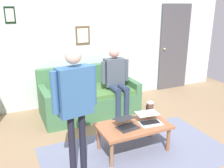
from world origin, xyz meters
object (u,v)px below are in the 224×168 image
person_standing (75,97)px  french_press (150,108)px  couch (89,98)px  coffee_table (134,128)px  person_seated (116,77)px  laptop_left (149,120)px  interior_door (174,48)px  laptop_center (126,124)px

person_standing → french_press: bearing=-164.6°
couch → coffee_table: (-0.15, 1.50, 0.05)m
person_seated → laptop_left: bearing=86.3°
couch → french_press: bearing=112.6°
coffee_table → laptop_left: 0.26m
interior_door → laptop_center: size_ratio=6.28×
couch → laptop_left: 1.58m
interior_door → person_seated: size_ratio=1.60×
laptop_center → person_standing: person_standing is taller
couch → person_standing: person_standing is taller
coffee_table → person_seated: size_ratio=0.79×
french_press → person_seated: bearing=-86.4°
couch → laptop_left: (-0.39, 1.53, 0.14)m
laptop_center → person_standing: (0.75, 0.14, 0.57)m
laptop_center → person_seated: bearing=-109.2°
interior_door → coffee_table: interior_door is taller
laptop_left → person_standing: bearing=6.4°
laptop_left → interior_door: bearing=-133.9°
french_press → interior_door: bearing=-134.9°
interior_door → french_press: interior_door is taller
interior_door → laptop_left: 3.00m
interior_door → coffee_table: size_ratio=2.02×
coffee_table → french_press: size_ratio=4.29×
coffee_table → laptop_center: 0.16m
laptop_center → person_standing: 0.95m
laptop_center → person_seated: size_ratio=0.25×
laptop_left → french_press: bearing=-124.6°
interior_door → french_press: (1.89, 1.90, -0.51)m
couch → french_press: 1.43m
interior_door → couch: interior_door is taller
laptop_left → person_seated: size_ratio=0.27×
person_standing → coffee_table: bearing=-169.9°
interior_door → laptop_left: size_ratio=5.83×
interior_door → person_seated: (1.96, 0.82, -0.30)m
person_seated → french_press: bearing=93.6°
coffee_table → person_seated: person_seated is taller
french_press → couch: bearing=-67.4°
interior_door → french_press: size_ratio=8.69×
laptop_left → laptop_center: 0.36m
couch → interior_door: bearing=-166.3°
laptop_left → french_press: size_ratio=1.49×
coffee_table → french_press: (-0.39, -0.19, 0.15)m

